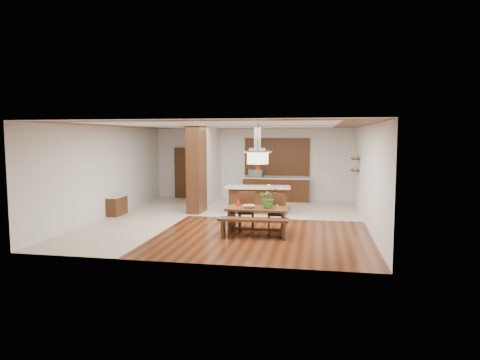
% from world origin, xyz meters
% --- Properties ---
extents(room_shell, '(9.00, 9.04, 2.92)m').
position_xyz_m(room_shell, '(0.00, 0.00, 2.06)').
color(room_shell, '#3C1A0A').
rests_on(room_shell, ground).
extents(tile_hallway, '(2.50, 9.00, 0.01)m').
position_xyz_m(tile_hallway, '(-2.75, 0.00, 0.01)').
color(tile_hallway, beige).
rests_on(tile_hallway, ground).
extents(tile_kitchen, '(5.50, 4.00, 0.01)m').
position_xyz_m(tile_kitchen, '(1.25, 2.50, 0.01)').
color(tile_kitchen, beige).
rests_on(tile_kitchen, ground).
extents(soffit_band, '(8.00, 9.00, 0.02)m').
position_xyz_m(soffit_band, '(0.00, 0.00, 2.88)').
color(soffit_band, '#421F10').
rests_on(soffit_band, room_shell).
extents(partition_pier, '(0.45, 1.00, 2.90)m').
position_xyz_m(partition_pier, '(-1.40, 1.20, 1.45)').
color(partition_pier, black).
rests_on(partition_pier, ground).
extents(partition_stub, '(0.18, 2.40, 2.90)m').
position_xyz_m(partition_stub, '(-1.40, 3.30, 1.45)').
color(partition_stub, silver).
rests_on(partition_stub, ground).
extents(hallway_console, '(0.37, 0.88, 0.63)m').
position_xyz_m(hallway_console, '(-3.81, 0.20, 0.32)').
color(hallway_console, black).
rests_on(hallway_console, ground).
extents(hallway_doorway, '(1.10, 0.20, 2.10)m').
position_xyz_m(hallway_doorway, '(-2.70, 4.40, 1.05)').
color(hallway_doorway, black).
rests_on(hallway_doorway, ground).
extents(rear_counter, '(2.60, 0.62, 0.95)m').
position_xyz_m(rear_counter, '(1.00, 4.20, 0.48)').
color(rear_counter, black).
rests_on(rear_counter, ground).
extents(kitchen_window, '(2.60, 0.08, 1.50)m').
position_xyz_m(kitchen_window, '(1.00, 4.46, 1.75)').
color(kitchen_window, '#95592C').
rests_on(kitchen_window, room_shell).
extents(shelf_lower, '(0.26, 0.90, 0.04)m').
position_xyz_m(shelf_lower, '(3.87, 2.60, 1.40)').
color(shelf_lower, black).
rests_on(shelf_lower, room_shell).
extents(shelf_upper, '(0.26, 0.90, 0.04)m').
position_xyz_m(shelf_upper, '(3.87, 2.60, 1.80)').
color(shelf_upper, black).
rests_on(shelf_upper, room_shell).
extents(dining_table, '(1.66, 0.88, 0.68)m').
position_xyz_m(dining_table, '(1.05, -1.53, 0.50)').
color(dining_table, black).
rests_on(dining_table, ground).
extents(dining_bench, '(1.79, 0.42, 0.50)m').
position_xyz_m(dining_bench, '(1.03, -2.12, 0.25)').
color(dining_bench, black).
rests_on(dining_bench, ground).
extents(dining_chair_left, '(0.48, 0.48, 1.01)m').
position_xyz_m(dining_chair_left, '(0.66, -1.02, 0.51)').
color(dining_chair_left, black).
rests_on(dining_chair_left, ground).
extents(dining_chair_right, '(0.48, 0.48, 0.99)m').
position_xyz_m(dining_chair_right, '(1.48, -1.05, 0.49)').
color(dining_chair_right, black).
rests_on(dining_chair_right, ground).
extents(pendant_lantern, '(0.64, 0.64, 1.31)m').
position_xyz_m(pendant_lantern, '(1.05, -1.53, 2.25)').
color(pendant_lantern, beige).
rests_on(pendant_lantern, room_shell).
extents(foliage_plant, '(0.57, 0.52, 0.54)m').
position_xyz_m(foliage_plant, '(1.34, -1.48, 0.95)').
color(foliage_plant, '#387426').
rests_on(foliage_plant, dining_table).
extents(fruit_bowl, '(0.31, 0.31, 0.07)m').
position_xyz_m(fruit_bowl, '(0.83, -1.59, 0.72)').
color(fruit_bowl, beige).
rests_on(fruit_bowl, dining_table).
extents(napkin_cone, '(0.18, 0.18, 0.22)m').
position_xyz_m(napkin_cone, '(0.50, -1.37, 0.79)').
color(napkin_cone, '#A4130B').
rests_on(napkin_cone, dining_table).
extents(gold_ornament, '(0.08, 0.08, 0.11)m').
position_xyz_m(gold_ornament, '(1.57, -1.61, 0.73)').
color(gold_ornament, gold).
rests_on(gold_ornament, dining_table).
extents(kitchen_island, '(2.26, 1.16, 0.90)m').
position_xyz_m(kitchen_island, '(0.63, 1.48, 0.46)').
color(kitchen_island, black).
rests_on(kitchen_island, ground).
extents(range_hood, '(0.90, 0.55, 0.87)m').
position_xyz_m(range_hood, '(0.63, 1.48, 2.46)').
color(range_hood, silver).
rests_on(range_hood, room_shell).
extents(island_cup, '(0.13, 0.13, 0.09)m').
position_xyz_m(island_cup, '(1.03, 1.35, 0.94)').
color(island_cup, white).
rests_on(island_cup, kitchen_island).
extents(microwave, '(0.58, 0.41, 0.31)m').
position_xyz_m(microwave, '(0.18, 4.20, 1.11)').
color(microwave, silver).
rests_on(microwave, rear_counter).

